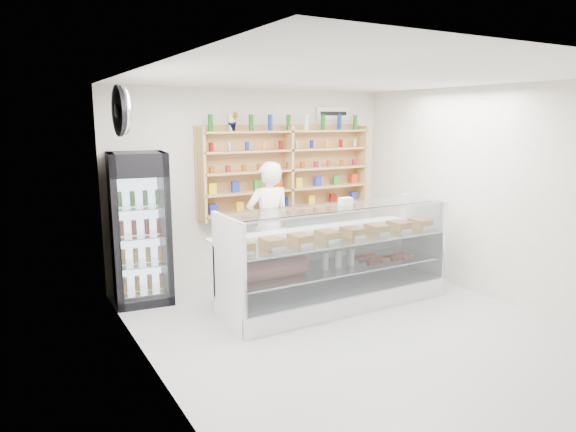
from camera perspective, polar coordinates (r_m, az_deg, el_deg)
room at (r=5.69m, az=7.47°, el=0.88°), size 5.00×5.00×5.00m
display_counter at (r=6.66m, az=5.22°, el=-6.84°), size 3.00×0.90×1.31m
shop_worker at (r=7.21m, az=-2.17°, el=-1.03°), size 0.68×0.47×1.79m
drinks_cooler at (r=6.87m, az=-16.10°, el=-1.31°), size 0.78×0.77×1.96m
wall_shelving at (r=7.88m, az=0.06°, el=5.13°), size 2.84×0.28×1.33m
potted_plant at (r=7.43m, az=-6.12°, el=10.43°), size 0.17×0.14×0.27m
security_mirror at (r=5.79m, az=-17.82°, el=11.06°), size 0.15×0.50×0.50m
wall_sign at (r=8.43m, az=5.02°, el=11.28°), size 0.62×0.03×0.20m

